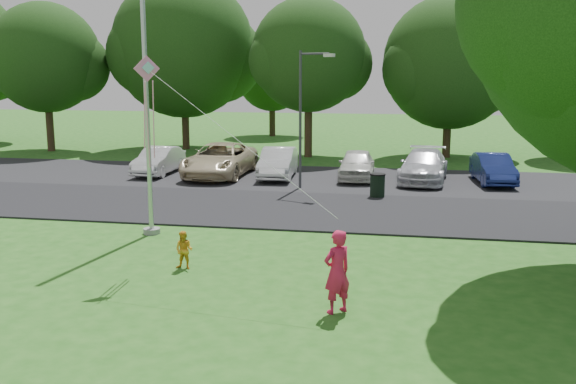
% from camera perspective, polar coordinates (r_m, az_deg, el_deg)
% --- Properties ---
extents(ground, '(120.00, 120.00, 0.00)m').
position_cam_1_polar(ground, '(13.89, -6.45, -9.44)').
color(ground, '#235E18').
rests_on(ground, ground).
extents(park_road, '(60.00, 6.00, 0.06)m').
position_cam_1_polar(park_road, '(22.31, 0.31, -1.53)').
color(park_road, black).
rests_on(park_road, ground).
extents(parking_strip, '(42.00, 7.00, 0.06)m').
position_cam_1_polar(parking_strip, '(28.62, 2.65, 1.20)').
color(parking_strip, black).
rests_on(parking_strip, ground).
extents(flagpole, '(0.50, 0.50, 10.00)m').
position_cam_1_polar(flagpole, '(18.96, -12.50, 8.65)').
color(flagpole, '#B7BABF').
rests_on(flagpole, ground).
extents(street_lamp, '(1.48, 0.73, 5.55)m').
position_cam_1_polar(street_lamp, '(25.73, 1.52, 7.54)').
color(street_lamp, '#3F3F44').
rests_on(street_lamp, ground).
extents(trash_can, '(0.59, 0.59, 0.94)m').
position_cam_1_polar(trash_can, '(24.54, 7.95, 0.55)').
color(trash_can, black).
rests_on(trash_can, ground).
extents(tree_row, '(64.35, 11.94, 10.88)m').
position_cam_1_polar(tree_row, '(36.76, 7.18, 12.13)').
color(tree_row, '#332316').
rests_on(tree_row, ground).
extents(horizon_trees, '(77.46, 7.20, 7.02)m').
position_cam_1_polar(horizon_trees, '(46.33, 11.00, 9.98)').
color(horizon_trees, '#332316').
rests_on(horizon_trees, ground).
extents(parked_cars, '(16.37, 5.36, 1.48)m').
position_cam_1_polar(parked_cars, '(28.45, 1.59, 2.60)').
color(parked_cars, silver).
rests_on(parked_cars, ground).
extents(woman, '(0.73, 0.72, 1.70)m').
position_cam_1_polar(woman, '(12.85, 4.39, -7.08)').
color(woman, '#C81A45').
rests_on(woman, ground).
extents(child_yellow, '(0.49, 0.39, 0.94)m').
position_cam_1_polar(child_yellow, '(15.88, -9.22, -5.12)').
color(child_yellow, gold).
rests_on(child_yellow, ground).
extents(kite, '(5.02, 2.42, 3.20)m').
position_cam_1_polar(kite, '(15.46, -12.10, 8.90)').
color(kite, pink).
rests_on(kite, ground).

